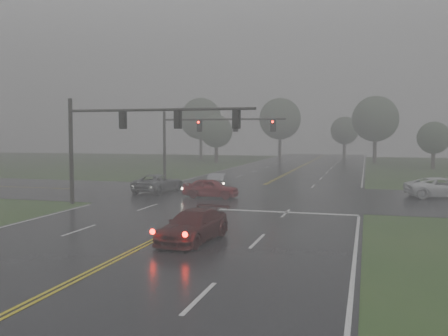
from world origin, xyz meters
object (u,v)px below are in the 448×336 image
(sedan_red, at_px, (211,198))
(car_grey, at_px, (159,192))
(pickup_white, at_px, (443,198))
(signal_gantry_far, at_px, (200,132))
(sedan_silver, at_px, (218,189))
(signal_gantry_near, at_px, (124,130))
(sedan_maroon, at_px, (193,242))

(sedan_red, xyz_separation_m, car_grey, (-5.21, 2.28, 0.00))
(pickup_white, height_order, signal_gantry_far, signal_gantry_far)
(sedan_red, bearing_deg, sedan_silver, 12.38)
(sedan_red, height_order, pickup_white, pickup_white)
(sedan_silver, bearing_deg, signal_gantry_near, 66.32)
(car_grey, bearing_deg, pickup_white, -166.53)
(sedan_silver, xyz_separation_m, car_grey, (-3.99, -3.58, 0.00))
(sedan_red, distance_m, pickup_white, 17.31)
(sedan_silver, xyz_separation_m, signal_gantry_far, (-3.19, 4.78, 4.89))
(signal_gantry_near, distance_m, signal_gantry_far, 16.26)
(pickup_white, bearing_deg, sedan_silver, 73.12)
(sedan_maroon, relative_size, sedan_red, 1.13)
(sedan_silver, distance_m, signal_gantry_far, 7.54)
(pickup_white, bearing_deg, car_grey, 83.13)
(sedan_silver, relative_size, pickup_white, 0.76)
(sedan_maroon, relative_size, signal_gantry_near, 0.37)
(sedan_silver, height_order, pickup_white, pickup_white)
(sedan_silver, relative_size, car_grey, 0.79)
(car_grey, xyz_separation_m, pickup_white, (21.87, 2.46, 0.00))
(sedan_red, height_order, signal_gantry_near, signal_gantry_near)
(sedan_red, relative_size, signal_gantry_far, 0.34)
(signal_gantry_near, bearing_deg, sedan_red, 53.33)
(car_grey, bearing_deg, sedan_silver, -131.00)
(sedan_silver, height_order, signal_gantry_near, signal_gantry_near)
(sedan_red, distance_m, car_grey, 5.69)
(sedan_red, relative_size, signal_gantry_near, 0.32)
(sedan_red, relative_size, car_grey, 0.80)
(sedan_maroon, distance_m, signal_gantry_near, 13.00)
(sedan_silver, bearing_deg, sedan_maroon, 94.50)
(sedan_maroon, height_order, car_grey, car_grey)
(signal_gantry_near, bearing_deg, car_grey, 97.45)
(sedan_red, xyz_separation_m, signal_gantry_near, (-4.18, -5.62, 5.04))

